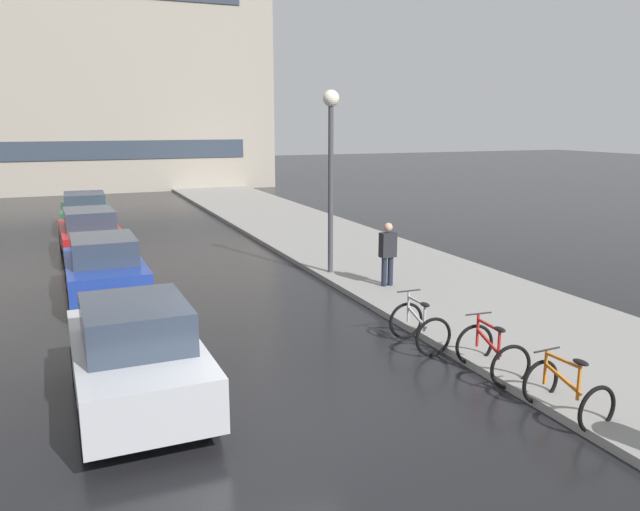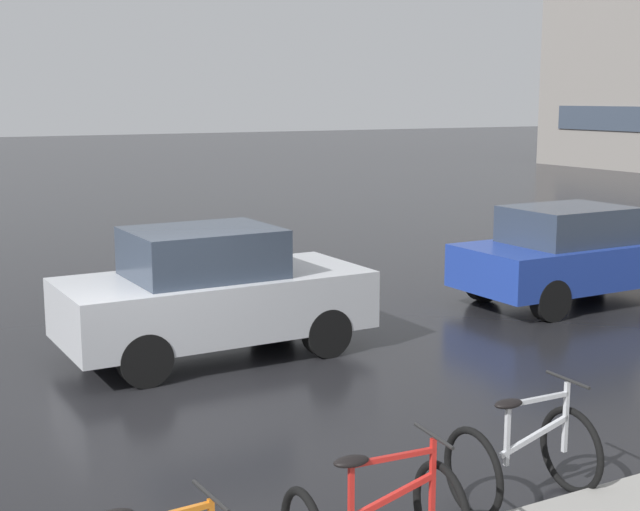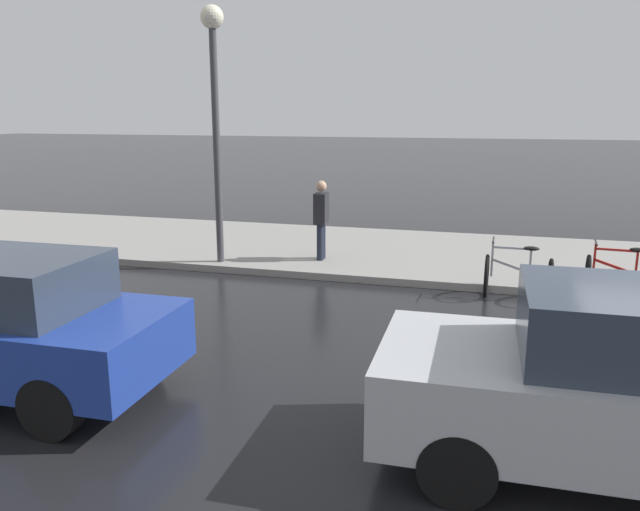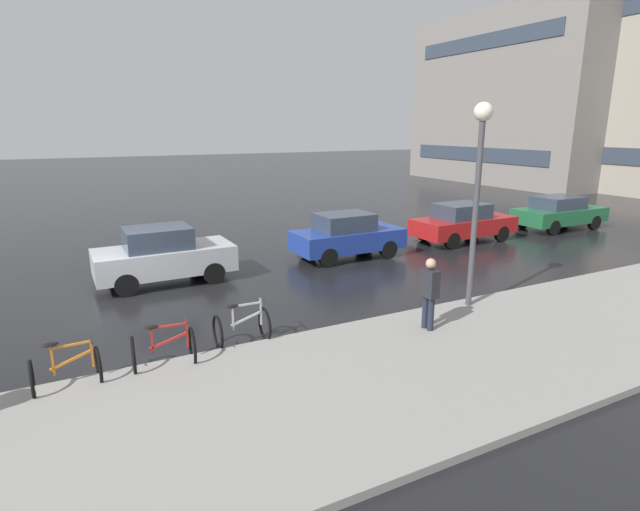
# 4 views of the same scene
# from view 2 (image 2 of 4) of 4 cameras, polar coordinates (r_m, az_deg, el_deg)

# --- Properties ---
(ground_plane) EXTENTS (140.00, 140.00, 0.00)m
(ground_plane) POSITION_cam_2_polar(r_m,az_deg,el_deg) (9.63, -9.40, -10.10)
(ground_plane) COLOR black
(bicycle_third) EXTENTS (0.77, 1.10, 1.01)m
(bicycle_third) POSITION_cam_2_polar(r_m,az_deg,el_deg) (7.64, 12.91, -12.46)
(bicycle_third) COLOR black
(bicycle_third) RESTS_ON ground
(car_silver) EXTENTS (1.83, 3.95, 1.67)m
(car_silver) POSITION_cam_2_polar(r_m,az_deg,el_deg) (11.51, -6.91, -2.40)
(car_silver) COLOR #B2B5BA
(car_silver) RESTS_ON ground
(car_blue) EXTENTS (1.79, 3.89, 1.58)m
(car_blue) POSITION_cam_2_polar(r_m,az_deg,el_deg) (14.97, 15.81, 0.05)
(car_blue) COLOR navy
(car_blue) RESTS_ON ground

